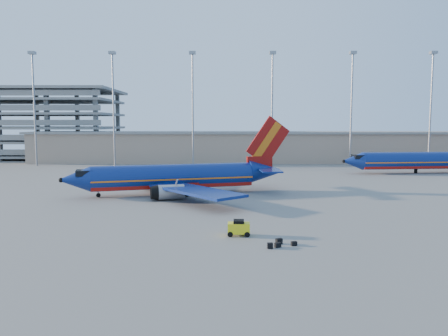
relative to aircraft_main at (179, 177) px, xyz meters
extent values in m
plane|color=slate|center=(3.92, -1.35, -2.56)|extent=(220.00, 220.00, 0.00)
cube|color=gray|center=(13.92, 56.65, 1.44)|extent=(120.00, 15.00, 8.00)
cube|color=slate|center=(13.92, 56.65, 5.64)|extent=(122.00, 16.00, 0.60)
cube|color=slate|center=(-58.08, 72.65, -1.56)|extent=(60.00, 30.00, 0.70)
cube|color=slate|center=(-58.08, 72.65, 2.64)|extent=(60.00, 30.00, 0.70)
cube|color=slate|center=(-58.08, 72.65, 6.84)|extent=(60.00, 30.00, 0.70)
cube|color=slate|center=(-58.08, 72.65, 11.04)|extent=(60.00, 30.00, 0.70)
cube|color=slate|center=(-58.08, 72.65, 15.24)|extent=(60.00, 30.00, 0.70)
cube|color=slate|center=(-58.08, 72.65, 18.44)|extent=(62.00, 32.00, 0.80)
cube|color=slate|center=(-58.08, 85.65, 7.94)|extent=(1.20, 1.20, 21.00)
cylinder|color=gray|center=(-41.08, 44.65, 11.44)|extent=(0.44, 0.44, 28.00)
cube|color=gray|center=(-41.08, 44.65, 25.74)|extent=(1.60, 1.60, 0.70)
cylinder|color=gray|center=(-21.08, 44.65, 11.44)|extent=(0.44, 0.44, 28.00)
cube|color=gray|center=(-21.08, 44.65, 25.74)|extent=(1.60, 1.60, 0.70)
cylinder|color=gray|center=(-1.08, 44.65, 11.44)|extent=(0.44, 0.44, 28.00)
cube|color=gray|center=(-1.08, 44.65, 25.74)|extent=(1.60, 1.60, 0.70)
cylinder|color=gray|center=(18.92, 44.65, 11.44)|extent=(0.44, 0.44, 28.00)
cube|color=gray|center=(18.92, 44.65, 25.74)|extent=(1.60, 1.60, 0.70)
cylinder|color=gray|center=(38.92, 44.65, 11.44)|extent=(0.44, 0.44, 28.00)
cube|color=gray|center=(38.92, 44.65, 25.74)|extent=(1.60, 1.60, 0.70)
cylinder|color=gray|center=(58.92, 44.65, 11.44)|extent=(0.44, 0.44, 28.00)
cube|color=gray|center=(58.92, 44.65, 25.74)|extent=(1.60, 1.60, 0.70)
cylinder|color=navy|center=(-0.82, -0.23, 0.16)|extent=(24.32, 10.17, 3.73)
cube|color=maroon|center=(-0.82, -0.23, -0.80)|extent=(24.12, 9.49, 1.31)
cube|color=orange|center=(-0.82, -0.23, -0.09)|extent=(24.33, 10.20, 0.22)
cone|color=navy|center=(-14.51, -4.09, 0.16)|extent=(5.09, 4.74, 3.73)
cube|color=black|center=(-13.25, -3.74, 1.12)|extent=(3.04, 3.18, 0.81)
cone|color=navy|center=(13.36, 3.77, 0.52)|extent=(6.06, 5.02, 3.73)
cube|color=maroon|center=(12.58, 3.55, 1.88)|extent=(4.23, 1.68, 2.22)
cube|color=maroon|center=(13.94, 3.93, 5.41)|extent=(7.21, 2.32, 8.05)
cube|color=orange|center=(13.75, 3.88, 5.41)|extent=(4.86, 1.75, 6.31)
cube|color=navy|center=(12.04, 6.96, 1.07)|extent=(5.68, 7.12, 0.22)
cube|color=navy|center=(13.90, 0.36, 1.07)|extent=(3.44, 6.64, 0.22)
cube|color=navy|center=(-1.77, 8.72, -0.75)|extent=(7.23, 16.20, 0.35)
cube|color=navy|center=(3.05, -8.36, -0.75)|extent=(13.88, 15.25, 0.35)
cube|color=maroon|center=(-0.33, -0.09, -1.20)|extent=(6.89, 5.43, 1.01)
cylinder|color=gray|center=(-3.41, 4.49, -1.40)|extent=(4.07, 3.02, 2.12)
cylinder|color=gray|center=(-0.56, -5.61, -1.40)|extent=(4.07, 3.02, 2.12)
cylinder|color=gray|center=(-11.50, -3.24, -2.01)|extent=(0.30, 0.30, 1.11)
cylinder|color=black|center=(-11.50, -3.24, -2.24)|extent=(0.69, 0.42, 0.65)
cylinder|color=black|center=(-0.07, 2.70, -2.14)|extent=(0.97, 0.76, 0.85)
cylinder|color=black|center=(1.35, -2.34, -2.14)|extent=(0.97, 0.76, 0.85)
cylinder|color=navy|center=(48.59, 28.15, 0.18)|extent=(24.65, 6.29, 3.76)
cube|color=maroon|center=(48.59, 28.15, -0.78)|extent=(24.58, 5.58, 1.32)
cube|color=orange|center=(48.59, 28.15, -0.07)|extent=(24.66, 6.33, 0.22)
cone|color=navy|center=(34.33, 26.65, 0.18)|extent=(4.64, 4.19, 3.76)
cube|color=black|center=(35.65, 26.79, 1.15)|extent=(2.70, 2.88, 0.81)
cylinder|color=black|center=(48.59, 28.15, -2.10)|extent=(0.78, 0.78, 0.91)
cube|color=yellow|center=(8.35, -25.11, -1.81)|extent=(2.14, 1.27, 1.00)
cube|color=black|center=(8.35, -25.11, -1.21)|extent=(1.04, 1.13, 0.35)
cylinder|color=black|center=(7.56, -24.53, -2.30)|extent=(0.53, 0.20, 0.52)
cylinder|color=black|center=(7.53, -25.64, -2.30)|extent=(0.53, 0.20, 0.52)
cylinder|color=black|center=(9.17, -24.58, -2.30)|extent=(0.53, 0.20, 0.52)
cylinder|color=black|center=(9.13, -25.68, -2.30)|extent=(0.53, 0.20, 0.52)
cube|color=black|center=(11.63, -29.10, -2.35)|extent=(0.63, 0.54, 0.41)
cube|color=black|center=(10.92, -29.46, -2.31)|extent=(0.49, 0.38, 0.50)
cube|color=black|center=(13.13, -28.56, -2.37)|extent=(0.59, 0.45, 0.39)
cube|color=black|center=(11.87, -28.01, -2.31)|extent=(0.68, 0.57, 0.51)
camera|label=1|loc=(7.01, -66.23, 8.20)|focal=35.00mm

